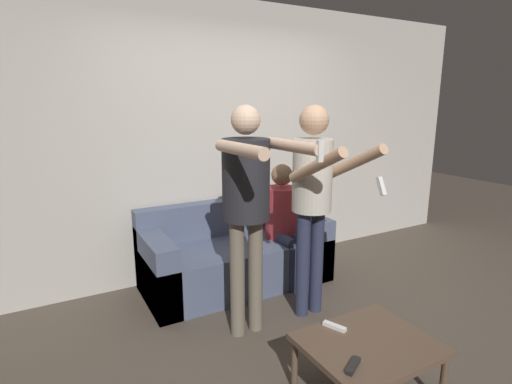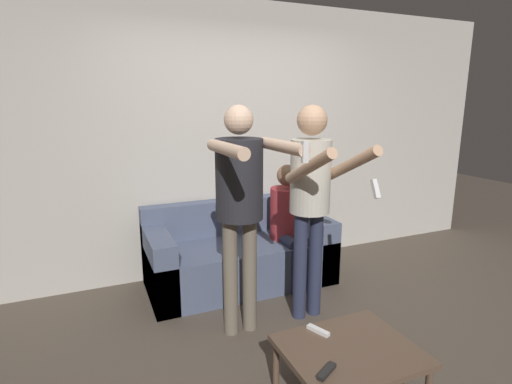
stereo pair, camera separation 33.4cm
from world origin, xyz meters
The scene contains 9 objects.
ground_plane centered at (0.00, 0.00, 0.00)m, with size 14.00×14.00×0.00m, color #4C4238.
wall_back centered at (0.00, 1.60, 1.35)m, with size 6.40×0.06×2.70m.
couch centered at (-0.11, 1.17, 0.28)m, with size 1.75×0.79×0.77m.
person_standing_left centered at (-0.40, 0.35, 1.10)m, with size 0.46×0.77×1.72m.
person_standing_right centered at (0.19, 0.35, 1.08)m, with size 0.43×0.74×1.72m.
person_seated centered at (0.36, 1.02, 0.64)m, with size 0.32×0.54×1.15m.
coffee_table centered at (-0.10, -0.60, 0.33)m, with size 0.75×0.62×0.37m.
remote_near centered at (-0.34, -0.73, 0.38)m, with size 0.15×0.11×0.02m.
remote_far centered at (-0.18, -0.39, 0.38)m, with size 0.09×0.15×0.02m.
Camera 2 is at (-1.39, -2.24, 1.74)m, focal length 28.00 mm.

